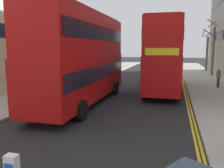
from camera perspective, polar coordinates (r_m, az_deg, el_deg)
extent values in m
cube|color=#ADA89E|center=(16.30, 25.87, -4.24)|extent=(4.00, 80.00, 0.14)
cube|color=#ADA89E|center=(18.78, -16.92, -2.10)|extent=(4.00, 80.00, 0.14)
cube|color=yellow|center=(14.10, 18.91, -6.04)|extent=(0.10, 56.00, 0.01)
cube|color=yellow|center=(14.09, 18.26, -6.02)|extent=(0.10, 56.00, 0.01)
cube|color=#B20F0F|center=(14.72, -7.14, 1.87)|extent=(2.51, 10.80, 2.60)
cube|color=#B20F0F|center=(14.63, -7.33, 11.84)|extent=(2.46, 10.59, 2.50)
cube|color=black|center=(14.68, -7.16, 3.04)|extent=(2.54, 10.37, 0.84)
cube|color=black|center=(14.64, -7.34, 12.23)|extent=(2.53, 10.15, 0.80)
cube|color=yellow|center=(19.69, -1.25, 8.21)|extent=(2.00, 0.06, 0.44)
cube|color=maroon|center=(14.76, -7.44, 16.88)|extent=(2.26, 9.72, 0.10)
cylinder|color=black|center=(18.43, -6.74, -0.56)|extent=(0.30, 1.04, 1.04)
cylinder|color=black|center=(17.66, 0.81, -0.91)|extent=(0.30, 1.04, 1.04)
cylinder|color=black|center=(12.59, -18.16, -5.35)|extent=(0.30, 1.04, 1.04)
cylinder|color=black|center=(11.44, -7.55, -6.39)|extent=(0.30, 1.04, 1.04)
cube|color=#B20F0F|center=(19.73, 12.27, 3.50)|extent=(2.89, 10.88, 2.60)
cube|color=#B20F0F|center=(19.67, 12.51, 10.92)|extent=(2.83, 10.67, 2.50)
cube|color=black|center=(19.71, 12.30, 4.37)|extent=(2.90, 10.45, 0.84)
cube|color=black|center=(19.67, 12.52, 11.21)|extent=(2.88, 10.24, 0.80)
cube|color=yellow|center=(14.27, 12.15, 7.77)|extent=(2.00, 0.13, 0.44)
cube|color=maroon|center=(19.76, 12.64, 14.69)|extent=(2.60, 9.79, 0.10)
cylinder|color=black|center=(16.60, 16.27, -1.89)|extent=(0.34, 1.05, 1.04)
cylinder|color=black|center=(16.64, 7.65, -1.59)|extent=(0.34, 1.05, 1.04)
cylinder|color=black|center=(23.21, 15.38, 1.13)|extent=(0.34, 1.05, 1.04)
cylinder|color=black|center=(23.24, 9.21, 1.34)|extent=(0.34, 1.05, 1.04)
cylinder|color=#2D2D38|center=(22.00, 24.65, 0.34)|extent=(0.22, 0.22, 0.85)
cube|color=#8C6647|center=(21.92, 24.77, 2.17)|extent=(0.34, 0.22, 0.56)
sphere|color=tan|center=(21.88, 24.84, 3.18)|extent=(0.20, 0.20, 0.20)
cylinder|color=#6B6047|center=(37.17, 22.32, 6.86)|extent=(0.32, 0.32, 5.01)
cylinder|color=#6B6047|center=(37.51, 23.64, 11.41)|extent=(0.50, 1.48, 1.10)
cylinder|color=#6B6047|center=(37.72, 22.61, 11.22)|extent=(1.06, 0.30, 0.79)
cylinder|color=#6B6047|center=(37.34, 21.58, 11.46)|extent=(0.50, 1.33, 0.99)
cylinder|color=#6B6047|center=(36.48, 22.63, 11.58)|extent=(1.54, 0.26, 1.12)
cylinder|color=#6B6047|center=(31.28, 23.62, 7.35)|extent=(0.32, 0.32, 5.90)
cylinder|color=#6B6047|center=(31.51, 25.25, 13.49)|extent=(0.14, 1.39, 1.02)
cylinder|color=#6B6047|center=(31.91, 23.54, 13.39)|extent=(1.15, 0.48, 0.87)
cylinder|color=#6B6047|center=(30.83, 23.46, 13.71)|extent=(1.18, 0.88, 1.00)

